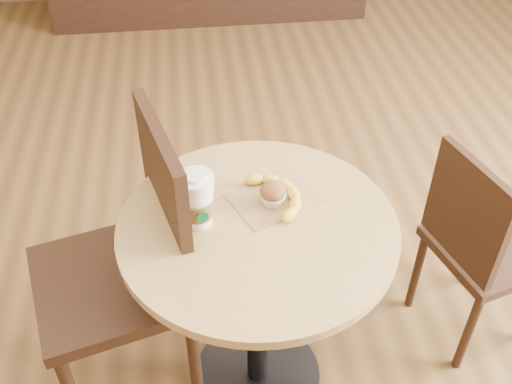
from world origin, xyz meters
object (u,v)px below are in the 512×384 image
at_px(chair_right, 480,244).
at_px(coffee_cup, 197,201).
at_px(banana, 276,196).
at_px(cafe_table, 258,271).
at_px(muffin, 273,194).
at_px(chair_left, 131,263).

relative_size(chair_right, coffee_cup, 4.79).
xyz_separation_m(coffee_cup, banana, (0.22, 0.06, -0.06)).
distance_m(cafe_table, muffin, 0.25).
xyz_separation_m(chair_right, coffee_cup, (-0.93, -0.10, 0.38)).
bearing_deg(chair_right, coffee_cup, 80.30).
bearing_deg(coffee_cup, chair_right, -6.99).
height_order(chair_right, muffin, muffin).
height_order(chair_left, muffin, chair_left).
height_order(cafe_table, muffin, muffin).
xyz_separation_m(chair_left, banana, (0.44, 0.01, 0.22)).
xyz_separation_m(cafe_table, chair_right, (0.77, 0.13, -0.12)).
relative_size(chair_left, banana, 4.47).
height_order(cafe_table, chair_right, chair_right).
bearing_deg(chair_right, chair_left, 76.55).
distance_m(chair_right, muffin, 0.79).
height_order(cafe_table, chair_left, chair_left).
bearing_deg(muffin, chair_right, 4.39).
distance_m(cafe_table, coffee_cup, 0.31).
relative_size(muffin, banana, 0.34).
distance_m(chair_right, banana, 0.78).
relative_size(cafe_table, chair_right, 0.96).
height_order(cafe_table, banana, banana).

